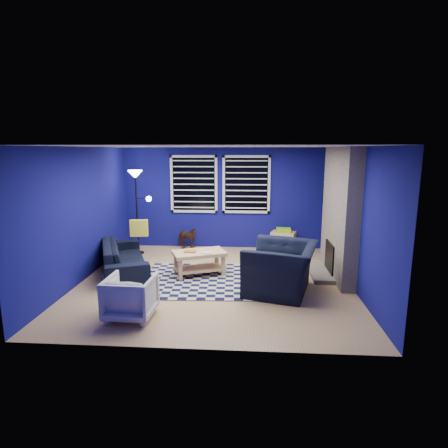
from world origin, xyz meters
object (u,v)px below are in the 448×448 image
floor_lamp (137,186)px  cabinet (283,241)px  sofa (124,257)px  coffee_table (199,258)px  armchair_bent (131,297)px  rocking_horse (187,237)px  tv (328,196)px  armchair_big (281,268)px

floor_lamp → cabinet: bearing=8.2°
sofa → coffee_table: (1.55, -0.11, 0.05)m
armchair_bent → rocking_horse: size_ratio=1.20×
tv → armchair_big: (-1.24, -2.46, -0.98)m
cabinet → floor_lamp: size_ratio=0.33×
armchair_bent → coffee_table: (0.75, 1.96, 0.03)m
tv → armchair_big: bearing=-116.9°
floor_lamp → tv: bearing=3.2°
sofa → floor_lamp: bearing=-18.9°
armchair_big → floor_lamp: 4.05m
armchair_bent → rocking_horse: armchair_bent is taller
tv → armchair_bent: (-3.54, -3.66, -1.08)m
tv → armchair_bent: tv is taller
armchair_big → rocking_horse: size_ratio=2.22×
sofa → armchair_big: armchair_big is taller
sofa → armchair_bent: bearing=178.5°
sofa → armchair_big: 3.21m
sofa → cabinet: 3.84m
armchair_bent → coffee_table: bearing=-108.8°
floor_lamp → armchair_bent: bearing=-75.4°
armchair_big → cabinet: size_ratio=1.99×
tv → armchair_big: 2.92m
tv → sofa: 4.75m
rocking_horse → floor_lamp: floor_lamp is taller
rocking_horse → cabinet: size_ratio=0.90×
armchair_big → floor_lamp: size_ratio=0.66×
rocking_horse → cabinet: 2.38m
tv → armchair_big: size_ratio=0.77×
cabinet → rocking_horse: bearing=-162.0°
tv → floor_lamp: size_ratio=0.51×
armchair_bent → armchair_big: bearing=-150.0°
armchair_big → coffee_table: 1.72m
sofa → coffee_table: size_ratio=1.78×
coffee_table → armchair_big: bearing=-25.9°
sofa → floor_lamp: (-0.09, 1.35, 1.32)m
tv → coffee_table: size_ratio=0.87×
coffee_table → floor_lamp: (-1.64, 1.46, 1.27)m
armchair_bent → sofa: bearing=-66.6°
tv → coffee_table: (-2.79, -1.71, -1.05)m
coffee_table → rocking_horse: bearing=106.6°
sofa → coffee_table: 1.56m
tv → cabinet: size_ratio=1.53×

